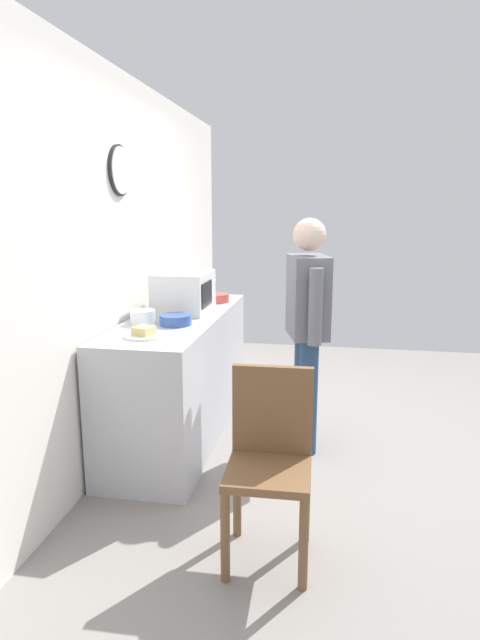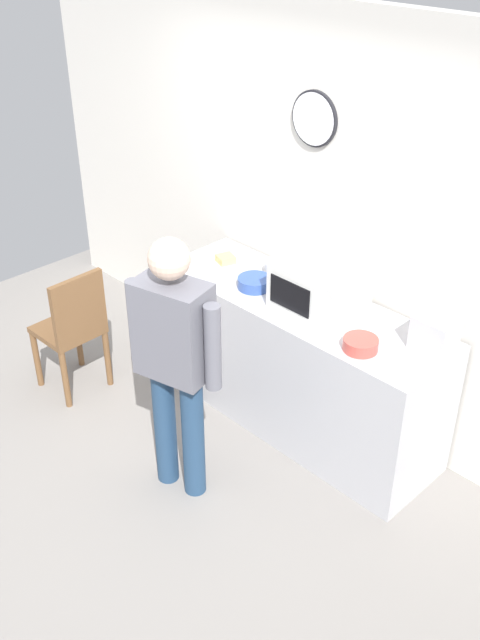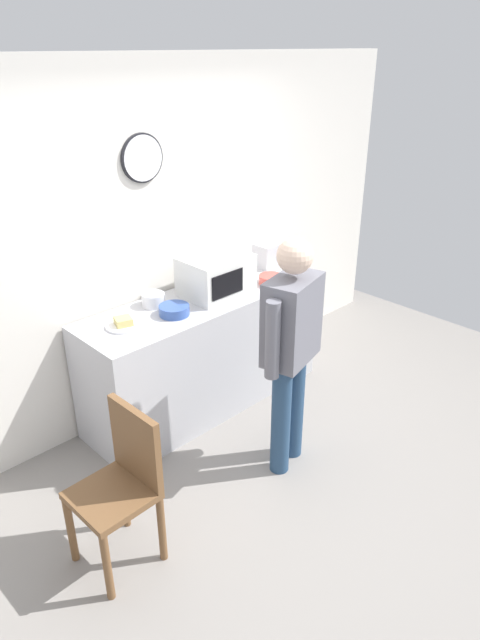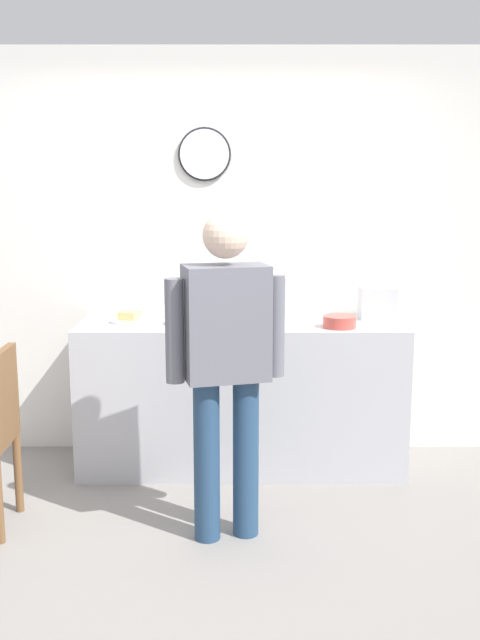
# 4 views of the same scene
# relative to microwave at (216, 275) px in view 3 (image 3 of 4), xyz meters

# --- Properties ---
(ground_plane) EXTENTS (6.00, 6.00, 0.00)m
(ground_plane) POSITION_rel_microwave_xyz_m (-0.33, -1.22, -1.07)
(ground_plane) COLOR gray
(back_wall) EXTENTS (5.40, 0.13, 2.60)m
(back_wall) POSITION_rel_microwave_xyz_m (-0.33, 0.38, 0.23)
(back_wall) COLOR silver
(back_wall) RESTS_ON ground_plane
(kitchen_counter) EXTENTS (1.98, 0.62, 0.92)m
(kitchen_counter) POSITION_rel_microwave_xyz_m (-0.14, 0.00, -0.61)
(kitchen_counter) COLOR #B7B7BC
(kitchen_counter) RESTS_ON ground_plane
(microwave) EXTENTS (0.50, 0.39, 0.30)m
(microwave) POSITION_rel_microwave_xyz_m (0.00, 0.00, 0.00)
(microwave) COLOR silver
(microwave) RESTS_ON kitchen_counter
(sandwich_plate) EXTENTS (0.24, 0.24, 0.07)m
(sandwich_plate) POSITION_rel_microwave_xyz_m (-0.82, 0.02, -0.13)
(sandwich_plate) COLOR white
(sandwich_plate) RESTS_ON kitchen_counter
(salad_bowl) EXTENTS (0.20, 0.20, 0.07)m
(salad_bowl) POSITION_rel_microwave_xyz_m (0.44, -0.16, -0.11)
(salad_bowl) COLOR #C64C42
(salad_bowl) RESTS_ON kitchen_counter
(cereal_bowl) EXTENTS (0.22, 0.22, 0.07)m
(cereal_bowl) POSITION_rel_microwave_xyz_m (-0.46, -0.07, -0.12)
(cereal_bowl) COLOR #33519E
(cereal_bowl) RESTS_ON kitchen_counter
(mixing_bowl) EXTENTS (0.17, 0.17, 0.10)m
(mixing_bowl) POSITION_rel_microwave_xyz_m (-0.48, 0.15, -0.10)
(mixing_bowl) COLOR white
(mixing_bowl) RESTS_ON kitchen_counter
(toaster) EXTENTS (0.22, 0.18, 0.20)m
(toaster) POSITION_rel_microwave_xyz_m (0.72, 0.13, -0.05)
(toaster) COLOR silver
(toaster) RESTS_ON kitchen_counter
(fork_utensil) EXTENTS (0.16, 0.10, 0.01)m
(fork_utensil) POSITION_rel_microwave_xyz_m (0.75, -0.08, -0.15)
(fork_utensil) COLOR silver
(fork_utensil) RESTS_ON kitchen_counter
(spoon_utensil) EXTENTS (0.15, 0.11, 0.01)m
(spoon_utensil) POSITION_rel_microwave_xyz_m (0.40, 0.10, -0.15)
(spoon_utensil) COLOR silver
(spoon_utensil) RESTS_ON kitchen_counter
(person_standing) EXTENTS (0.57, 0.33, 1.63)m
(person_standing) POSITION_rel_microwave_xyz_m (-0.21, -0.94, -0.12)
(person_standing) COLOR navy
(person_standing) RESTS_ON ground_plane
(wooden_chair) EXTENTS (0.41, 0.41, 0.94)m
(wooden_chair) POSITION_rel_microwave_xyz_m (-1.45, -0.84, -0.55)
(wooden_chair) COLOR brown
(wooden_chair) RESTS_ON ground_plane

